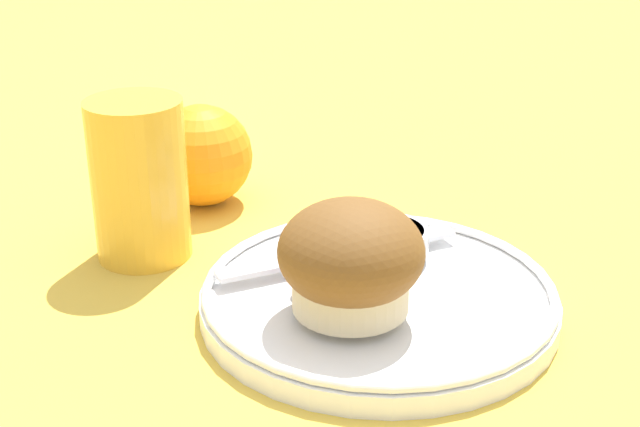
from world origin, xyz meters
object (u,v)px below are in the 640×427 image
muffin (351,260)px  orange_fruit (202,155)px  butter_knife (340,252)px  juice_glass (139,180)px

muffin → orange_fruit: (0.07, 0.22, -0.01)m
butter_knife → orange_fruit: 0.17m
orange_fruit → juice_glass: bearing=-153.3°
butter_knife → orange_fruit: (0.02, 0.17, 0.02)m
muffin → butter_knife: muffin is taller
butter_knife → juice_glass: bearing=139.3°
orange_fruit → juice_glass: (-0.09, -0.04, 0.02)m
butter_knife → juice_glass: juice_glass is taller
muffin → orange_fruit: bearing=73.4°
orange_fruit → butter_knife: bearing=-97.0°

